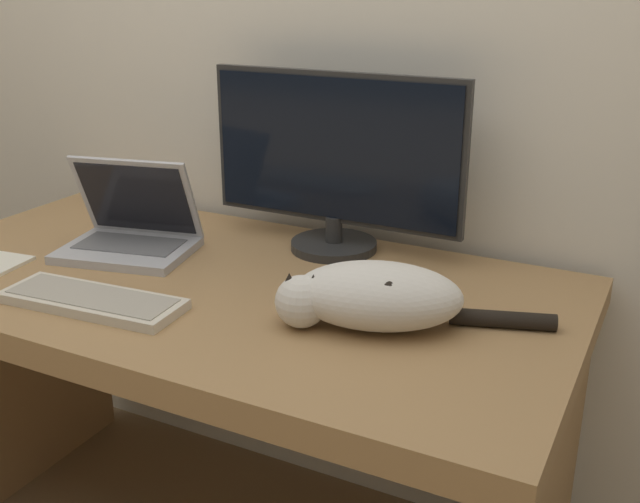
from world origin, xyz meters
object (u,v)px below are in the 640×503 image
monitor (335,162)px  cat (372,295)px  external_keyboard (92,300)px  laptop (130,233)px

monitor → cat: bearing=-54.5°
external_keyboard → monitor: bearing=56.6°
monitor → cat: size_ratio=1.28×
external_keyboard → cat: (0.53, 0.17, 0.05)m
monitor → laptop: size_ratio=1.86×
monitor → laptop: 0.51m
monitor → external_keyboard: monitor is taller
laptop → external_keyboard: bearing=-76.2°
cat → laptop: bearing=152.6°
monitor → laptop: (-0.42, -0.23, -0.17)m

